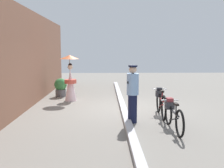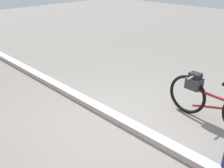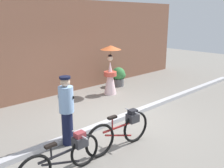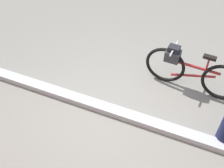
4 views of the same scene
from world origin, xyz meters
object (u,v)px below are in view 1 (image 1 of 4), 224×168
bicycle_near_officer (161,102)px  person_with_parasol (70,78)px  potted_plant_by_door (61,87)px  bicycle_far_side (173,114)px  person_officer (133,92)px

bicycle_near_officer → person_with_parasol: (2.59, 3.21, 0.50)m
person_with_parasol → potted_plant_by_door: person_with_parasol is taller
bicycle_near_officer → bicycle_far_side: 1.49m
bicycle_far_side → person_with_parasol: bearing=38.2°
bicycle_near_officer → person_officer: (-0.80, 0.98, 0.44)m
person_officer → potted_plant_by_door: (4.42, 2.80, -0.45)m
bicycle_far_side → person_with_parasol: person_with_parasol is taller
bicycle_near_officer → potted_plant_by_door: 5.23m
bicycle_far_side → person_with_parasol: size_ratio=0.94×
person_officer → bicycle_far_side: bearing=-124.7°
bicycle_near_officer → bicycle_far_side: size_ratio=1.03×
bicycle_far_side → potted_plant_by_door: potted_plant_by_door is taller
bicycle_far_side → potted_plant_by_door: 6.36m
person_officer → person_with_parasol: size_ratio=0.88×
bicycle_far_side → person_officer: (0.68, 0.99, 0.47)m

